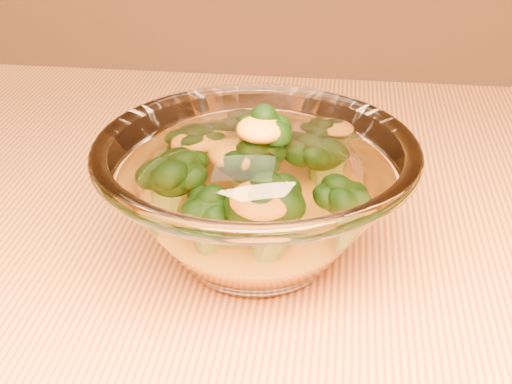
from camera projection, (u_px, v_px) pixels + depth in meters
The scene contains 3 objects.
glass_bowl at pixel (256, 198), 0.48m from camera, with size 0.21×0.21×0.09m.
cheese_sauce at pixel (256, 223), 0.49m from camera, with size 0.11×0.11×0.03m, color orange.
broccoli_heap at pixel (254, 176), 0.48m from camera, with size 0.13×0.14×0.08m.
Camera 1 is at (0.08, -0.37, 1.04)m, focal length 50.00 mm.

